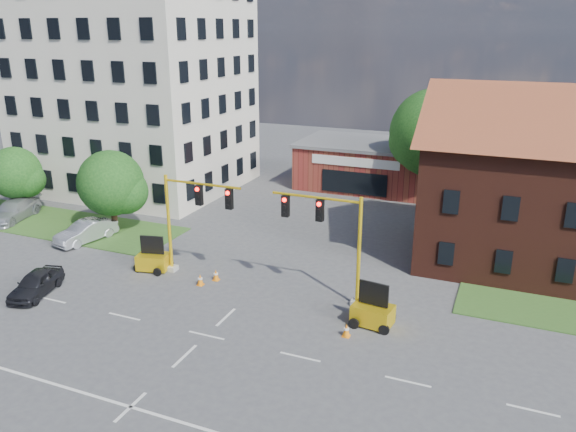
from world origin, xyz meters
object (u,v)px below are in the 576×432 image
Objects in this scene: trailer_west at (153,260)px; signal_mast_east at (330,234)px; signal_mast_west at (191,215)px; trailer_east at (373,313)px; pickup_white at (475,258)px; sedan_dark at (36,283)px.

signal_mast_east is at bearing -11.26° from trailer_west.
trailer_east is (11.70, -1.82, -3.21)m from signal_mast_west.
trailer_west is at bearing 118.88° from pickup_white.
trailer_east is (2.99, -1.82, -3.21)m from signal_mast_east.
signal_mast_east is at bearing 5.96° from sedan_dark.
pickup_white reaches higher than sedan_dark.
signal_mast_west reaches higher than sedan_dark.
pickup_white is 1.29× the size of sedan_dark.
trailer_west is at bearing -178.47° from trailer_east.
pickup_white is (18.63, 7.90, 0.04)m from trailer_west.
signal_mast_west is at bearing -5.55° from trailer_west.
signal_mast_west is 1.00× the size of signal_mast_east.
trailer_west is 0.42× the size of pickup_white.
signal_mast_east is 2.72× the size of trailer_east.
signal_mast_west is at bearing 178.44° from trailer_east.
trailer_west is 14.52m from trailer_east.
signal_mast_west is 12.27m from trailer_east.
pickup_white is 26.39m from sedan_dark.
trailer_west reaches higher than sedan_dark.
trailer_west is 0.54× the size of sedan_dark.
signal_mast_east is 11.91m from trailer_west.
signal_mast_west is 4.26m from trailer_west.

